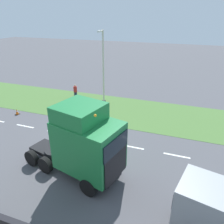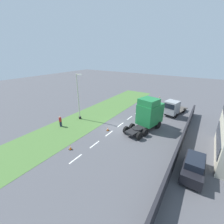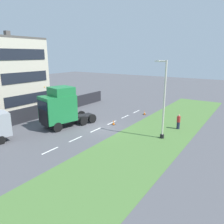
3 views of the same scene
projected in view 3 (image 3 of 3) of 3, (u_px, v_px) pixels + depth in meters
ground_plane at (101, 128)px, 24.72m from camera, size 120.00×120.00×0.00m
grass_verge at (149, 139)px, 21.49m from camera, size 7.00×44.00×0.01m
lane_markings at (104, 126)px, 25.28m from camera, size 0.16×17.80×0.00m
boundary_wall at (47, 109)px, 29.34m from camera, size 0.25×24.00×1.76m
building_block at (5, 74)px, 32.33m from camera, size 9.75×8.16×11.47m
lorry_cab at (60, 108)px, 24.38m from camera, size 3.91×6.75×4.73m
parked_car at (62, 102)px, 33.73m from camera, size 1.83×4.27×1.91m
lamp_post at (163, 105)px, 20.82m from camera, size 1.32×0.40×7.55m
pedestrian at (178, 122)px, 24.14m from camera, size 0.39×0.39×1.66m
traffic_cone_lead at (113, 122)px, 25.71m from camera, size 0.36×0.36×0.58m
traffic_cone_trailing at (145, 113)px, 30.01m from camera, size 0.36×0.36×0.58m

